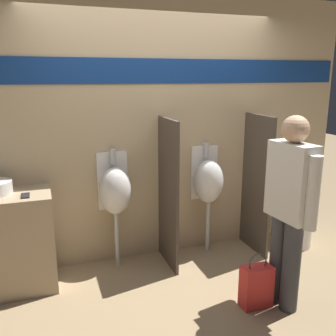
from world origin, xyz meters
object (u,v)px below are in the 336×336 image
(urinal_far, at_px, (208,181))
(toilet, at_px, (293,218))
(shopping_bag, at_px, (256,286))
(urinal_near_counter, at_px, (115,191))
(person_in_vest, at_px, (289,206))
(cell_phone, at_px, (25,196))

(urinal_far, xyz_separation_m, toilet, (1.01, -0.16, -0.48))
(urinal_far, height_order, shopping_bag, urinal_far)
(urinal_far, xyz_separation_m, shopping_bag, (-0.05, -1.10, -0.61))
(urinal_near_counter, xyz_separation_m, toilet, (2.02, -0.16, -0.48))
(person_in_vest, bearing_deg, urinal_far, 3.23)
(cell_phone, bearing_deg, person_in_vest, -24.78)
(cell_phone, distance_m, urinal_far, 1.84)
(urinal_near_counter, distance_m, urinal_far, 1.01)
(urinal_near_counter, bearing_deg, person_in_vest, -44.13)
(urinal_far, relative_size, toilet, 1.39)
(person_in_vest, bearing_deg, shopping_bag, 72.10)
(cell_phone, xyz_separation_m, toilet, (2.84, 0.07, -0.59))
(cell_phone, height_order, toilet, cell_phone)
(cell_phone, relative_size, urinal_far, 0.12)
(shopping_bag, bearing_deg, person_in_vest, -12.65)
(toilet, relative_size, person_in_vest, 0.54)
(urinal_near_counter, distance_m, person_in_vest, 1.65)
(toilet, distance_m, shopping_bag, 1.42)
(shopping_bag, bearing_deg, toilet, 41.34)
(person_in_vest, bearing_deg, cell_phone, 59.97)
(cell_phone, height_order, urinal_far, urinal_far)
(person_in_vest, bearing_deg, toilet, -45.64)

